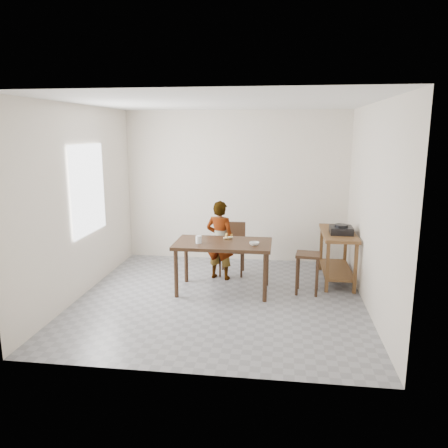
# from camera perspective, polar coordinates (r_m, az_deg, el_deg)

# --- Properties ---
(floor) EXTENTS (4.00, 4.00, 0.04)m
(floor) POSITION_cam_1_polar(r_m,az_deg,el_deg) (6.31, -0.49, -9.85)
(floor) COLOR gray
(floor) RESTS_ON ground
(ceiling) EXTENTS (4.00, 4.00, 0.04)m
(ceiling) POSITION_cam_1_polar(r_m,az_deg,el_deg) (5.87, -0.54, 15.81)
(ceiling) COLOR white
(ceiling) RESTS_ON wall_back
(wall_back) EXTENTS (4.00, 0.04, 2.70)m
(wall_back) POSITION_cam_1_polar(r_m,az_deg,el_deg) (7.92, 1.55, 4.89)
(wall_back) COLOR #F0E4D1
(wall_back) RESTS_ON ground
(wall_front) EXTENTS (4.00, 0.04, 2.70)m
(wall_front) POSITION_cam_1_polar(r_m,az_deg,el_deg) (3.99, -4.60, -2.24)
(wall_front) COLOR #F0E4D1
(wall_front) RESTS_ON ground
(wall_left) EXTENTS (0.04, 4.00, 2.70)m
(wall_left) POSITION_cam_1_polar(r_m,az_deg,el_deg) (6.53, -18.35, 2.77)
(wall_left) COLOR #F0E4D1
(wall_left) RESTS_ON ground
(wall_right) EXTENTS (0.04, 4.00, 2.70)m
(wall_right) POSITION_cam_1_polar(r_m,az_deg,el_deg) (6.00, 18.96, 1.95)
(wall_right) COLOR #F0E4D1
(wall_right) RESTS_ON ground
(window_pane) EXTENTS (0.02, 1.10, 1.30)m
(window_pane) POSITION_cam_1_polar(r_m,az_deg,el_deg) (6.67, -17.31, 4.32)
(window_pane) COLOR white
(window_pane) RESTS_ON wall_left
(dining_table) EXTENTS (1.40, 0.80, 0.75)m
(dining_table) POSITION_cam_1_polar(r_m,az_deg,el_deg) (6.46, -0.12, -5.62)
(dining_table) COLOR #362214
(dining_table) RESTS_ON floor
(prep_counter) EXTENTS (0.50, 1.20, 0.80)m
(prep_counter) POSITION_cam_1_polar(r_m,az_deg,el_deg) (7.12, 14.54, -4.11)
(prep_counter) COLOR brown
(prep_counter) RESTS_ON floor
(child) EXTENTS (0.53, 0.41, 1.27)m
(child) POSITION_cam_1_polar(r_m,az_deg,el_deg) (6.94, -0.53, -2.12)
(child) COLOR white
(child) RESTS_ON floor
(dining_chair) EXTENTS (0.41, 0.41, 0.85)m
(dining_chair) POSITION_cam_1_polar(r_m,az_deg,el_deg) (7.23, 1.04, -3.30)
(dining_chair) COLOR #362214
(dining_chair) RESTS_ON floor
(stool) EXTENTS (0.37, 0.37, 0.60)m
(stool) POSITION_cam_1_polar(r_m,az_deg,el_deg) (6.53, 10.82, -6.32)
(stool) COLOR #362214
(stool) RESTS_ON floor
(glass_tumbler) EXTENTS (0.09, 0.09, 0.11)m
(glass_tumbler) POSITION_cam_1_polar(r_m,az_deg,el_deg) (6.30, -3.32, -2.03)
(glass_tumbler) COLOR white
(glass_tumbler) RESTS_ON dining_table
(small_bowl) EXTENTS (0.17, 0.17, 0.04)m
(small_bowl) POSITION_cam_1_polar(r_m,az_deg,el_deg) (6.20, 3.97, -2.57)
(small_bowl) COLOR silver
(small_bowl) RESTS_ON dining_table
(banana) EXTENTS (0.19, 0.16, 0.06)m
(banana) POSITION_cam_1_polar(r_m,az_deg,el_deg) (6.53, 0.55, -1.75)
(banana) COLOR gold
(banana) RESTS_ON dining_table
(serving_bowl) EXTENTS (0.27, 0.27, 0.05)m
(serving_bowl) POSITION_cam_1_polar(r_m,az_deg,el_deg) (7.18, 14.58, -0.46)
(serving_bowl) COLOR silver
(serving_bowl) RESTS_ON prep_counter
(gas_burner) EXTENTS (0.34, 0.34, 0.11)m
(gas_burner) POSITION_cam_1_polar(r_m,az_deg,el_deg) (6.88, 15.05, -0.78)
(gas_burner) COLOR black
(gas_burner) RESTS_ON prep_counter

